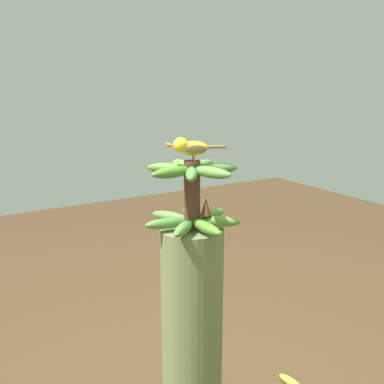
{
  "coord_description": "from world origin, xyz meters",
  "views": [
    {
      "loc": [
        0.74,
        1.22,
        1.44
      ],
      "look_at": [
        0.0,
        0.0,
        1.1
      ],
      "focal_mm": 41.7,
      "sensor_mm": 36.0,
      "label": 1
    }
  ],
  "objects_px": {
    "banana_tree": "(192,356)",
    "perched_bird": "(190,147)",
    "banana_bunch": "(192,196)",
    "fallen_banana": "(291,382)"
  },
  "relations": [
    {
      "from": "banana_tree",
      "to": "banana_bunch",
      "type": "distance_m",
      "value": 0.6
    },
    {
      "from": "banana_tree",
      "to": "perched_bird",
      "type": "height_order",
      "value": "perched_bird"
    },
    {
      "from": "fallen_banana",
      "to": "banana_tree",
      "type": "bearing_deg",
      "value": 12.91
    },
    {
      "from": "banana_bunch",
      "to": "banana_tree",
      "type": "bearing_deg",
      "value": 13.61
    },
    {
      "from": "banana_bunch",
      "to": "fallen_banana",
      "type": "relative_size",
      "value": 2.16
    },
    {
      "from": "banana_bunch",
      "to": "perched_bird",
      "type": "bearing_deg",
      "value": -19.05
    },
    {
      "from": "banana_tree",
      "to": "fallen_banana",
      "type": "height_order",
      "value": "banana_tree"
    },
    {
      "from": "banana_tree",
      "to": "banana_bunch",
      "type": "bearing_deg",
      "value": -166.39
    },
    {
      "from": "perched_bird",
      "to": "fallen_banana",
      "type": "height_order",
      "value": "perched_bird"
    },
    {
      "from": "banana_tree",
      "to": "perched_bird",
      "type": "distance_m",
      "value": 0.76
    }
  ]
}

